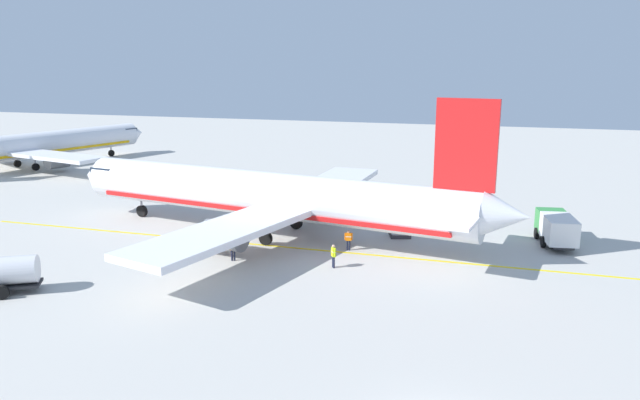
% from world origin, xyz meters
% --- Properties ---
extents(airliner_foreground, '(34.51, 41.60, 11.90)m').
position_xyz_m(airliner_foreground, '(24.38, 16.33, 3.39)').
color(airliner_foreground, white).
rests_on(airliner_foreground, ground).
extents(airliner_mid_apron, '(36.14, 30.27, 10.63)m').
position_xyz_m(airliner_mid_apron, '(45.71, 59.80, 3.03)').
color(airliner_mid_apron, white).
rests_on(airliner_mid_apron, ground).
extents(service_truck_baggage, '(5.93, 3.04, 2.49)m').
position_xyz_m(service_truck_baggage, '(28.33, -6.45, 1.44)').
color(service_truck_baggage, '#338C3F').
rests_on(service_truck_baggage, ground).
extents(cargo_container_near, '(2.11, 2.11, 2.12)m').
position_xyz_m(cargo_container_near, '(27.13, 5.89, 1.01)').
color(cargo_container_near, '#333338').
rests_on(cargo_container_near, ground).
extents(crew_marshaller, '(0.42, 0.56, 1.70)m').
position_xyz_m(crew_marshaller, '(17.36, 16.71, 1.00)').
color(crew_marshaller, '#191E33').
rests_on(crew_marshaller, ground).
extents(crew_loader_left, '(0.53, 0.45, 1.72)m').
position_xyz_m(crew_loader_left, '(17.96, 9.20, 1.01)').
color(crew_loader_left, '#191E33').
rests_on(crew_loader_left, ground).
extents(crew_loader_right, '(0.31, 0.62, 1.61)m').
position_xyz_m(crew_loader_right, '(22.17, 9.13, 0.95)').
color(crew_loader_right, '#191E33').
rests_on(crew_loader_right, ground).
extents(apron_guide_line, '(0.30, 60.00, 0.01)m').
position_xyz_m(apron_guide_line, '(21.55, 11.89, 0.01)').
color(apron_guide_line, yellow).
rests_on(apron_guide_line, ground).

